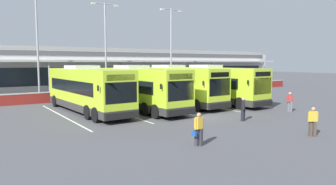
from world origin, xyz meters
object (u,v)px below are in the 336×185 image
at_px(coach_bus_leftmost, 87,90).
at_px(coach_bus_centre, 174,86).
at_px(coach_bus_right_centre, 212,85).
at_px(pedestrian_near_bin, 313,121).
at_px(pedestrian_in_dark_coat, 290,101).
at_px(lamp_post_east, 171,45).
at_px(pedestrian_child, 243,108).
at_px(pedestrian_with_handbag, 198,128).
at_px(lamp_post_centre, 106,43).
at_px(coach_bus_left_centre, 137,89).
at_px(lamp_post_west, 37,41).

xyz_separation_m(coach_bus_leftmost, coach_bus_centre, (8.54, -0.19, 0.00)).
height_order(coach_bus_right_centre, pedestrian_near_bin, coach_bus_right_centre).
relative_size(pedestrian_in_dark_coat, pedestrian_near_bin, 1.00).
xyz_separation_m(coach_bus_right_centre, lamp_post_east, (2.29, 10.61, 4.50)).
distance_m(coach_bus_right_centre, pedestrian_child, 9.79).
distance_m(pedestrian_with_handbag, pedestrian_near_bin, 6.69).
relative_size(coach_bus_right_centre, pedestrian_in_dark_coat, 7.56).
bearing_deg(pedestrian_with_handbag, lamp_post_east, 58.44).
relative_size(pedestrian_near_bin, lamp_post_east, 0.15).
distance_m(coach_bus_leftmost, lamp_post_centre, 12.84).
relative_size(coach_bus_right_centre, pedestrian_with_handbag, 7.56).
height_order(coach_bus_leftmost, pedestrian_with_handbag, coach_bus_leftmost).
height_order(pedestrian_in_dark_coat, pedestrian_near_bin, same).
xyz_separation_m(pedestrian_near_bin, lamp_post_centre, (-1.37, 25.38, 5.42)).
relative_size(coach_bus_left_centre, lamp_post_east, 1.11).
bearing_deg(coach_bus_left_centre, pedestrian_with_handbag, -104.42).
distance_m(coach_bus_left_centre, lamp_post_west, 13.57).
bearing_deg(pedestrian_near_bin, pedestrian_child, 87.31).
xyz_separation_m(pedestrian_with_handbag, pedestrian_in_dark_coat, (12.73, 3.80, 0.02)).
bearing_deg(coach_bus_right_centre, pedestrian_child, -119.44).
xyz_separation_m(coach_bus_left_centre, coach_bus_centre, (4.46, 0.82, 0.00)).
height_order(coach_bus_right_centre, pedestrian_child, coach_bus_right_centre).
relative_size(pedestrian_with_handbag, pedestrian_near_bin, 1.00).
bearing_deg(coach_bus_right_centre, lamp_post_centre, 118.74).
bearing_deg(coach_bus_leftmost, lamp_post_east, 32.41).
bearing_deg(lamp_post_east, pedestrian_near_bin, -106.76).
distance_m(coach_bus_left_centre, pedestrian_near_bin, 14.38).
bearing_deg(coach_bus_right_centre, coach_bus_centre, 164.47).
bearing_deg(pedestrian_near_bin, pedestrian_in_dark_coat, 42.40).
bearing_deg(lamp_post_west, pedestrian_in_dark_coat, -52.15).
height_order(coach_bus_left_centre, lamp_post_west, lamp_post_west).
xyz_separation_m(coach_bus_left_centre, pedestrian_near_bin, (3.31, -13.96, -0.91)).
relative_size(lamp_post_centre, lamp_post_east, 1.00).
relative_size(coach_bus_leftmost, pedestrian_in_dark_coat, 7.56).
bearing_deg(coach_bus_leftmost, lamp_post_west, 98.42).
bearing_deg(pedestrian_child, pedestrian_near_bin, -92.69).
bearing_deg(lamp_post_east, pedestrian_with_handbag, -121.56).
bearing_deg(coach_bus_centre, lamp_post_centre, 103.38).
xyz_separation_m(coach_bus_right_centre, lamp_post_west, (-13.97, 11.75, 4.50)).
bearing_deg(coach_bus_left_centre, coach_bus_leftmost, 166.04).
xyz_separation_m(pedestrian_in_dark_coat, pedestrian_near_bin, (-6.34, -5.79, 0.00)).
xyz_separation_m(coach_bus_right_centre, pedestrian_near_bin, (-5.04, -13.71, -0.91)).
relative_size(pedestrian_child, lamp_post_west, 0.15).
bearing_deg(lamp_post_west, lamp_post_east, -4.03).
height_order(coach_bus_centre, lamp_post_east, lamp_post_east).
xyz_separation_m(pedestrian_child, pedestrian_near_bin, (-0.25, -5.22, 0.00)).
xyz_separation_m(coach_bus_leftmost, pedestrian_child, (7.63, -9.76, -0.91)).
relative_size(pedestrian_in_dark_coat, lamp_post_centre, 0.15).
relative_size(coach_bus_left_centre, coach_bus_right_centre, 1.00).
distance_m(coach_bus_left_centre, coach_bus_right_centre, 8.35).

